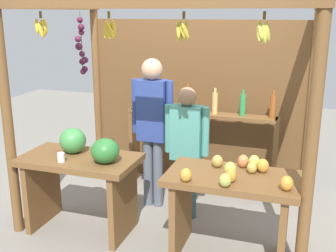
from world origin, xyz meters
name	(u,v)px	position (x,y,z in m)	size (l,w,h in m)	color
ground_plane	(173,210)	(0.00, 0.00, 0.00)	(12.00, 12.00, 0.00)	gray
market_stall	(184,86)	(0.00, 0.40, 1.37)	(2.90, 1.93, 2.33)	brown
fruit_counter_left	(82,170)	(-0.74, -0.68, 0.66)	(1.17, 0.64, 1.06)	brown
fruit_counter_right	(232,197)	(0.77, -0.68, 0.59)	(1.17, 0.65, 0.94)	brown
bottle_shelf_unit	(201,129)	(0.13, 0.68, 0.79)	(1.86, 0.22, 1.35)	brown
vendor_man	(153,119)	(-0.27, 0.07, 1.03)	(0.48, 0.23, 1.71)	slate
vendor_woman	(187,143)	(0.17, -0.08, 0.86)	(0.48, 0.20, 1.45)	#39595D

